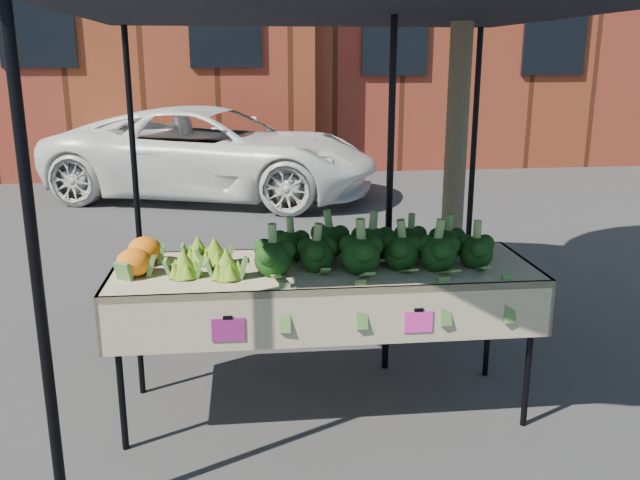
{
  "coord_description": "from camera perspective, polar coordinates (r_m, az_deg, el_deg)",
  "views": [
    {
      "loc": [
        -0.41,
        -3.78,
        2.04
      ],
      "look_at": [
        0.08,
        0.05,
        1.0
      ],
      "focal_mm": 37.78,
      "sensor_mm": 36.0,
      "label": 1
    }
  ],
  "objects": [
    {
      "name": "street_tree",
      "position": [
        5.08,
        12.02,
        18.27
      ],
      "size": [
        2.39,
        2.39,
        4.7
      ],
      "primitive_type": null,
      "color": "#1E4C14",
      "rests_on": "ground"
    },
    {
      "name": "vehicle",
      "position": [
        10.21,
        -9.41,
        17.18
      ],
      "size": [
        2.01,
        2.58,
        4.9
      ],
      "primitive_type": "imported",
      "rotation": [
        0.0,
        0.0,
        1.24
      ],
      "color": "white",
      "rests_on": "ground"
    },
    {
      "name": "ground",
      "position": [
        4.32,
        -0.95,
        -13.14
      ],
      "size": [
        90.0,
        90.0,
        0.0
      ],
      "primitive_type": "plane",
      "color": "#353538"
    },
    {
      "name": "cauliflower_pair",
      "position": [
        3.89,
        -15.07,
        -1.12
      ],
      "size": [
        0.24,
        0.44,
        0.19
      ],
      "primitive_type": "ellipsoid",
      "color": "orange",
      "rests_on": "table"
    },
    {
      "name": "canopy",
      "position": [
        4.31,
        1.16,
        6.11
      ],
      "size": [
        3.16,
        3.16,
        2.74
      ],
      "primitive_type": null,
      "color": "black",
      "rests_on": "ground"
    },
    {
      "name": "broccoli_heap",
      "position": [
        3.87,
        4.37,
        -0.05
      ],
      "size": [
        1.38,
        0.58,
        0.27
      ],
      "primitive_type": "ellipsoid",
      "color": "black",
      "rests_on": "table"
    },
    {
      "name": "romanesco_cluster",
      "position": [
        3.82,
        -9.63,
        -0.92
      ],
      "size": [
        0.44,
        0.58,
        0.21
      ],
      "primitive_type": "ellipsoid",
      "color": "#84AB23",
      "rests_on": "table"
    },
    {
      "name": "table",
      "position": [
        4.0,
        0.36,
        -8.38
      ],
      "size": [
        2.41,
        0.84,
        0.9
      ],
      "color": "#BCAE8E",
      "rests_on": "ground"
    }
  ]
}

